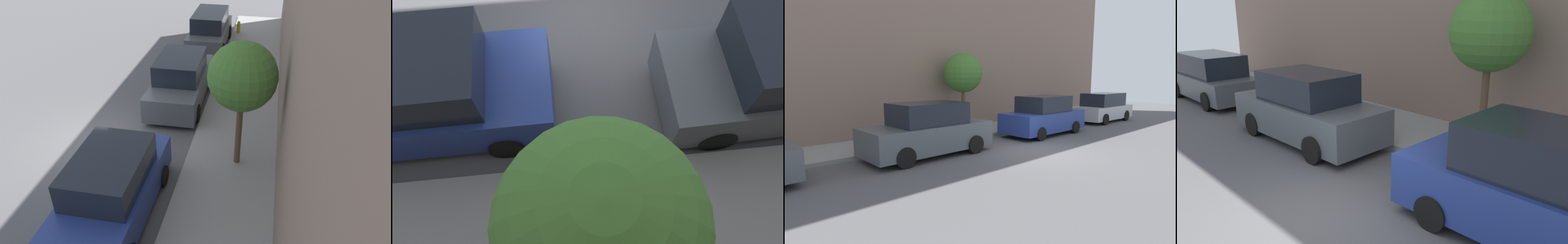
% 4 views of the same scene
% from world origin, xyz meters
% --- Properties ---
extents(ground_plane, '(60.00, 60.00, 0.00)m').
position_xyz_m(ground_plane, '(0.00, 0.00, 0.00)').
color(ground_plane, '#515154').
extents(sidewalk, '(2.88, 32.00, 0.15)m').
position_xyz_m(sidewalk, '(4.94, 0.00, 0.07)').
color(sidewalk, gray).
rests_on(sidewalk, ground_plane).
extents(building_facade, '(2.00, 32.00, 13.12)m').
position_xyz_m(building_facade, '(7.38, 0.00, 6.56)').
color(building_facade, '#846B5B').
rests_on(building_facade, ground_plane).
extents(parked_minivan_nearest, '(2.02, 4.92, 1.90)m').
position_xyz_m(parked_minivan_nearest, '(2.35, -10.10, 0.92)').
color(parked_minivan_nearest, '#B7BABF').
rests_on(parked_minivan_nearest, ground_plane).
extents(parked_suv_second, '(2.08, 4.81, 1.98)m').
position_xyz_m(parked_suv_second, '(2.13, -3.16, 0.93)').
color(parked_suv_second, navy).
rests_on(parked_suv_second, ground_plane).
extents(parked_suv_third, '(2.08, 4.84, 1.98)m').
position_xyz_m(parked_suv_third, '(2.38, 3.62, 0.93)').
color(parked_suv_third, '#4C5156').
rests_on(parked_suv_third, ground_plane).
extents(parking_meter_near, '(0.11, 0.15, 1.52)m').
position_xyz_m(parking_meter_near, '(3.95, -10.35, 1.08)').
color(parking_meter_near, '#ADADB2').
rests_on(parking_meter_near, sidewalk).
extents(street_tree, '(2.01, 2.01, 4.00)m').
position_xyz_m(street_tree, '(5.13, -0.29, 3.12)').
color(street_tree, brown).
rests_on(street_tree, sidewalk).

